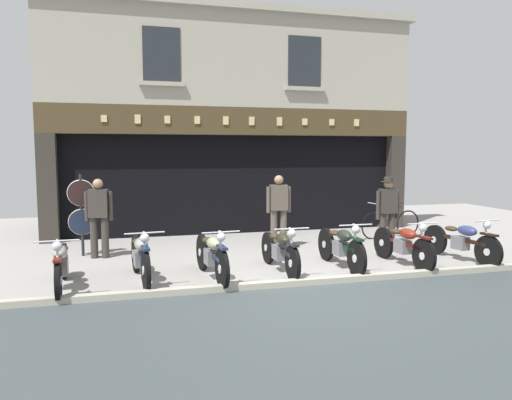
% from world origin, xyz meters
% --- Properties ---
extents(ground, '(21.67, 22.00, 0.18)m').
position_xyz_m(ground, '(0.00, -0.98, -0.04)').
color(ground, gray).
extents(shop_facade, '(9.97, 4.42, 5.89)m').
position_xyz_m(shop_facade, '(-0.00, 7.04, 1.64)').
color(shop_facade, black).
rests_on(shop_facade, ground).
extents(motorcycle_far_left, '(0.62, 1.98, 0.90)m').
position_xyz_m(motorcycle_far_left, '(-3.85, 0.85, 0.41)').
color(motorcycle_far_left, black).
rests_on(motorcycle_far_left, ground).
extents(motorcycle_left, '(0.62, 1.99, 0.93)m').
position_xyz_m(motorcycle_left, '(-2.63, 1.02, 0.43)').
color(motorcycle_left, black).
rests_on(motorcycle_left, ground).
extents(motorcycle_center_left, '(0.62, 2.02, 0.92)m').
position_xyz_m(motorcycle_center_left, '(-1.45, 0.85, 0.43)').
color(motorcycle_center_left, black).
rests_on(motorcycle_center_left, ground).
extents(motorcycle_center, '(0.62, 2.00, 0.90)m').
position_xyz_m(motorcycle_center, '(-0.17, 1.02, 0.41)').
color(motorcycle_center, black).
rests_on(motorcycle_center, ground).
extents(motorcycle_center_right, '(0.62, 1.99, 0.92)m').
position_xyz_m(motorcycle_center_right, '(1.02, 0.99, 0.43)').
color(motorcycle_center_right, black).
rests_on(motorcycle_center_right, ground).
extents(motorcycle_right, '(0.62, 1.97, 0.91)m').
position_xyz_m(motorcycle_right, '(2.26, 0.88, 0.42)').
color(motorcycle_right, black).
rests_on(motorcycle_right, ground).
extents(motorcycle_far_right, '(0.62, 2.00, 0.90)m').
position_xyz_m(motorcycle_far_right, '(3.59, 0.92, 0.42)').
color(motorcycle_far_right, black).
rests_on(motorcycle_far_right, ground).
extents(salesman_left, '(0.55, 0.28, 1.62)m').
position_xyz_m(salesman_left, '(-3.38, 3.08, 0.90)').
color(salesman_left, '#38332D').
rests_on(salesman_left, ground).
extents(shopkeeper_center, '(0.56, 0.26, 1.64)m').
position_xyz_m(shopkeeper_center, '(0.47, 3.09, 0.91)').
color(shopkeeper_center, brown).
rests_on(shopkeeper_center, ground).
extents(salesman_right, '(0.56, 0.33, 1.61)m').
position_xyz_m(salesman_right, '(2.85, 2.50, 0.88)').
color(salesman_right, '#38332D').
rests_on(salesman_right, ground).
extents(tyre_sign_pole, '(0.55, 0.06, 1.71)m').
position_xyz_m(tyre_sign_pole, '(-3.73, 3.38, 0.99)').
color(tyre_sign_pole, '#232328').
rests_on(tyre_sign_pole, ground).
extents(advert_board_near, '(0.78, 0.03, 1.11)m').
position_xyz_m(advert_board_near, '(1.99, 5.40, 1.70)').
color(advert_board_near, beige).
extents(advert_board_far, '(0.81, 0.03, 0.88)m').
position_xyz_m(advert_board_far, '(3.18, 5.40, 1.65)').
color(advert_board_far, beige).
extents(leaning_bicycle, '(1.74, 0.50, 0.94)m').
position_xyz_m(leaning_bicycle, '(3.62, 3.64, 0.37)').
color(leaning_bicycle, black).
rests_on(leaning_bicycle, ground).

